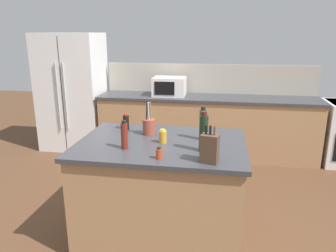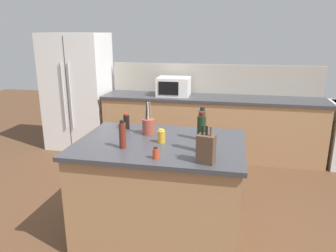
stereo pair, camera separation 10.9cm
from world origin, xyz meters
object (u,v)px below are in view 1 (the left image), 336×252
(utensil_crock, at_px, (149,126))
(spice_jar_paprika, at_px, (159,153))
(microwave, at_px, (169,86))
(soy_sauce_bottle, at_px, (126,122))
(vinegar_bottle, at_px, (124,135))
(olive_oil_bottle, at_px, (203,124))
(knife_block, at_px, (210,148))
(honey_jar, at_px, (163,136))
(refrigerator, at_px, (73,92))
(wine_bottle, at_px, (204,133))

(utensil_crock, bearing_deg, spice_jar_paprika, -70.20)
(microwave, bearing_deg, soy_sauce_bottle, -94.36)
(vinegar_bottle, bearing_deg, soy_sauce_bottle, 105.37)
(utensil_crock, height_order, olive_oil_bottle, utensil_crock)
(microwave, relative_size, soy_sauce_bottle, 3.08)
(vinegar_bottle, distance_m, spice_jar_paprika, 0.38)
(soy_sauce_bottle, bearing_deg, knife_block, -40.37)
(utensil_crock, height_order, soy_sauce_bottle, utensil_crock)
(spice_jar_paprika, relative_size, olive_oil_bottle, 0.31)
(knife_block, height_order, soy_sauce_bottle, knife_block)
(spice_jar_paprika, height_order, honey_jar, honey_jar)
(microwave, height_order, honey_jar, microwave)
(honey_jar, bearing_deg, olive_oil_bottle, 23.59)
(refrigerator, relative_size, vinegar_bottle, 7.61)
(soy_sauce_bottle, relative_size, olive_oil_bottle, 0.51)
(microwave, relative_size, vinegar_bottle, 1.97)
(refrigerator, xyz_separation_m, microwave, (1.62, -0.05, 0.14))
(microwave, distance_m, knife_block, 2.70)
(vinegar_bottle, bearing_deg, microwave, 90.30)
(knife_block, relative_size, spice_jar_paprika, 3.00)
(honey_jar, bearing_deg, knife_block, -41.98)
(refrigerator, relative_size, utensil_crock, 5.86)
(utensil_crock, height_order, vinegar_bottle, utensil_crock)
(spice_jar_paprika, xyz_separation_m, honey_jar, (-0.04, 0.38, 0.01))
(refrigerator, height_order, knife_block, refrigerator)
(refrigerator, distance_m, vinegar_bottle, 2.96)
(knife_block, bearing_deg, microwave, 117.96)
(refrigerator, height_order, honey_jar, refrigerator)
(wine_bottle, height_order, soy_sauce_bottle, wine_bottle)
(utensil_crock, xyz_separation_m, spice_jar_paprika, (0.22, -0.60, -0.04))
(wine_bottle, bearing_deg, soy_sauce_bottle, 147.93)
(vinegar_bottle, xyz_separation_m, spice_jar_paprika, (0.33, -0.18, -0.07))
(utensil_crock, relative_size, spice_jar_paprika, 3.31)
(wine_bottle, bearing_deg, refrigerator, 133.51)
(spice_jar_paprika, bearing_deg, honey_jar, 96.09)
(spice_jar_paprika, xyz_separation_m, soy_sauce_bottle, (-0.49, 0.74, 0.03))
(microwave, distance_m, soy_sauce_bottle, 1.86)
(refrigerator, distance_m, olive_oil_bottle, 3.10)
(soy_sauce_bottle, relative_size, honey_jar, 1.27)
(soy_sauce_bottle, bearing_deg, microwave, 85.64)
(refrigerator, height_order, olive_oil_bottle, refrigerator)
(olive_oil_bottle, bearing_deg, microwave, 107.44)
(knife_block, xyz_separation_m, honey_jar, (-0.43, 0.39, -0.06))
(knife_block, xyz_separation_m, wine_bottle, (-0.06, 0.23, 0.05))
(soy_sauce_bottle, bearing_deg, spice_jar_paprika, -56.72)
(microwave, height_order, knife_block, knife_block)
(soy_sauce_bottle, xyz_separation_m, honey_jar, (0.44, -0.36, -0.02))
(refrigerator, xyz_separation_m, soy_sauce_bottle, (1.48, -1.91, 0.08))
(olive_oil_bottle, bearing_deg, soy_sauce_bottle, 165.35)
(refrigerator, relative_size, microwave, 3.86)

